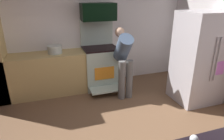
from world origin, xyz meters
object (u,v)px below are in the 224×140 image
oven_range (100,66)px  microwave (98,12)px  refrigerator (199,58)px  person_cook (124,58)px  stock_pot (55,49)px  wine_glass_near (194,140)px

oven_range → microwave: (0.00, 0.09, 1.21)m
oven_range → refrigerator: size_ratio=0.86×
oven_range → refrigerator: 2.12m
person_cook → stock_pot: person_cook is taller
person_cook → oven_range: bearing=119.1°
refrigerator → oven_range: bearing=144.1°
refrigerator → stock_pot: (-2.67, 1.24, 0.09)m
refrigerator → person_cook: refrigerator is taller
microwave → wine_glass_near: 3.41m
refrigerator → wine_glass_near: refrigerator is taller
person_cook → wine_glass_near: 2.69m
microwave → refrigerator: microwave is taller
microwave → wine_glass_near: microwave is taller
stock_pot → wine_glass_near: bearing=-75.4°
oven_range → wine_glass_near: (-0.13, -3.25, 0.52)m
oven_range → microwave: size_ratio=2.07×
microwave → stock_pot: size_ratio=2.47×
wine_glass_near → stock_pot: bearing=104.6°
person_cook → stock_pot: (-1.32, 0.62, 0.14)m
microwave → stock_pot: (-0.98, -0.08, -0.73)m
wine_glass_near → stock_pot: wine_glass_near is taller
oven_range → person_cook: bearing=-60.9°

